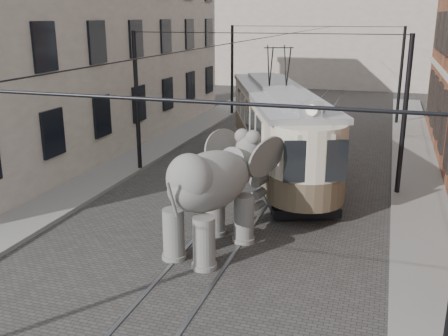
% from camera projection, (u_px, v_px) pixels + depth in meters
% --- Properties ---
extents(ground, '(120.00, 120.00, 0.00)m').
position_uv_depth(ground, '(218.00, 241.00, 15.68)').
color(ground, '#3B3936').
extents(tram_rails, '(1.54, 80.00, 0.02)m').
position_uv_depth(tram_rails, '(218.00, 241.00, 15.67)').
color(tram_rails, slate).
rests_on(tram_rails, ground).
extents(sidewalk_right, '(2.00, 60.00, 0.15)m').
position_uv_depth(sidewalk_right, '(428.00, 267.00, 13.91)').
color(sidewalk_right, slate).
rests_on(sidewalk_right, ground).
extents(sidewalk_left, '(2.00, 60.00, 0.15)m').
position_uv_depth(sidewalk_left, '(37.00, 215.00, 17.55)').
color(sidewalk_left, slate).
rests_on(sidewalk_left, ground).
extents(stucco_building, '(7.00, 24.00, 10.00)m').
position_uv_depth(stucco_building, '(76.00, 48.00, 26.60)').
color(stucco_building, gray).
rests_on(stucco_building, ground).
extents(distant_block, '(28.00, 10.00, 14.00)m').
position_uv_depth(distant_block, '(347.00, 11.00, 50.24)').
color(distant_block, gray).
rests_on(distant_block, ground).
extents(catenary, '(11.00, 30.20, 6.00)m').
position_uv_depth(catenary, '(254.00, 115.00, 19.45)').
color(catenary, black).
rests_on(catenary, ground).
extents(tram, '(7.48, 13.51, 5.33)m').
position_uv_depth(tram, '(277.00, 108.00, 22.74)').
color(tram, beige).
rests_on(tram, ground).
extents(elephant, '(4.25, 5.91, 3.25)m').
position_uv_depth(elephant, '(210.00, 197.00, 14.67)').
color(elephant, '#64625C').
rests_on(elephant, ground).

